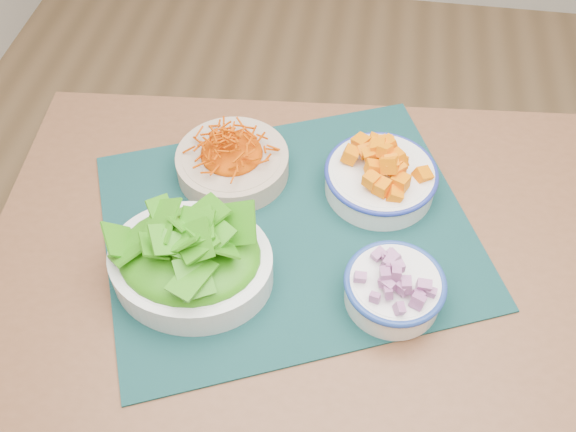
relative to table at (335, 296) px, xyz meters
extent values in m
cube|color=brown|center=(0.00, 0.00, 0.08)|extent=(1.24, 0.88, 0.04)
cylinder|color=brown|center=(-0.55, 0.28, -0.29)|extent=(0.06, 0.06, 0.71)
cylinder|color=brown|center=(0.50, 0.38, -0.29)|extent=(0.06, 0.06, 0.71)
cube|color=black|center=(-0.09, 0.06, 0.10)|extent=(0.75, 0.70, 0.00)
cylinder|color=#C0A88F|center=(-0.21, 0.17, 0.13)|extent=(0.23, 0.23, 0.05)
ellipsoid|color=#D34A00|center=(-0.21, 0.17, 0.17)|extent=(0.18, 0.18, 0.03)
cylinder|color=white|center=(0.05, 0.17, 0.13)|extent=(0.22, 0.22, 0.05)
torus|color=navy|center=(0.05, 0.17, 0.15)|extent=(0.20, 0.20, 0.01)
ellipsoid|color=#FF7E00|center=(0.05, 0.17, 0.18)|extent=(0.17, 0.17, 0.05)
ellipsoid|color=#1A7406|center=(-0.23, -0.06, 0.19)|extent=(0.23, 0.19, 0.06)
cylinder|color=white|center=(0.09, -0.06, 0.13)|extent=(0.18, 0.18, 0.05)
torus|color=#203E94|center=(0.09, -0.06, 0.15)|extent=(0.16, 0.16, 0.01)
ellipsoid|color=#740A57|center=(0.09, -0.06, 0.17)|extent=(0.13, 0.13, 0.03)
camera|label=1|loc=(0.01, -0.61, 0.96)|focal=40.00mm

